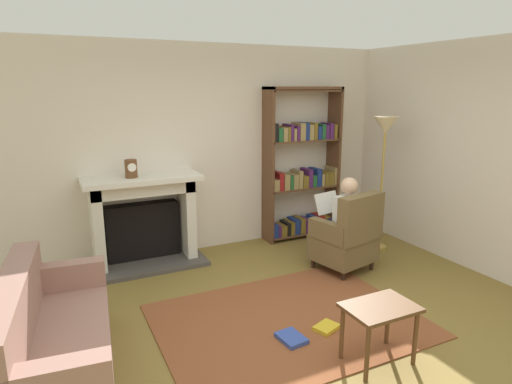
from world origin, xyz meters
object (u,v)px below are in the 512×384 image
(mantel_clock, at_px, (131,169))
(bookshelf, at_px, (302,168))
(floor_lamp, at_px, (385,137))
(seated_reader, at_px, (341,219))
(fireplace, at_px, (143,218))
(side_table, at_px, (380,315))
(armchair_reading, at_px, (348,237))
(sofa_floral, at_px, (51,344))

(mantel_clock, bearing_deg, bookshelf, 3.22)
(mantel_clock, distance_m, floor_lamp, 3.20)
(floor_lamp, bearing_deg, seated_reader, -160.53)
(fireplace, xyz_separation_m, side_table, (1.23, -2.85, -0.18))
(side_table, bearing_deg, mantel_clock, 116.26)
(armchair_reading, bearing_deg, fireplace, -43.47)
(sofa_floral, relative_size, side_table, 3.15)
(armchair_reading, bearing_deg, side_table, 47.86)
(mantel_clock, bearing_deg, floor_lamp, -13.69)
(bookshelf, bearing_deg, armchair_reading, -97.03)
(mantel_clock, height_order, armchair_reading, mantel_clock)
(mantel_clock, distance_m, sofa_floral, 2.32)
(mantel_clock, xyz_separation_m, seated_reader, (2.22, -1.06, -0.61))
(fireplace, bearing_deg, mantel_clock, -140.65)
(armchair_reading, bearing_deg, sofa_floral, 0.10)
(mantel_clock, relative_size, armchair_reading, 0.22)
(armchair_reading, distance_m, seated_reader, 0.23)
(mantel_clock, xyz_separation_m, sofa_floral, (-0.98, -1.90, -0.91))
(floor_lamp, bearing_deg, side_table, -131.23)
(side_table, xyz_separation_m, floor_lamp, (1.75, 1.99, 1.10))
(fireplace, distance_m, seated_reader, 2.40)
(sofa_floral, bearing_deg, mantel_clock, -21.57)
(sofa_floral, xyz_separation_m, side_table, (2.33, -0.85, 0.09))
(armchair_reading, bearing_deg, seated_reader, -90.00)
(seated_reader, distance_m, floor_lamp, 1.29)
(bookshelf, bearing_deg, floor_lamp, -52.27)
(seated_reader, relative_size, sofa_floral, 0.65)
(fireplace, xyz_separation_m, mantel_clock, (-0.12, -0.10, 0.64))
(mantel_clock, bearing_deg, seated_reader, -25.59)
(sofa_floral, relative_size, floor_lamp, 0.99)
(armchair_reading, bearing_deg, bookshelf, -109.47)
(bookshelf, height_order, side_table, bookshelf)
(armchair_reading, relative_size, sofa_floral, 0.55)
(bookshelf, bearing_deg, sofa_floral, -149.03)
(mantel_clock, relative_size, bookshelf, 0.10)
(sofa_floral, height_order, side_table, sofa_floral)
(seated_reader, xyz_separation_m, floor_lamp, (0.88, 0.31, 0.89))
(fireplace, relative_size, bookshelf, 0.65)
(armchair_reading, relative_size, side_table, 1.73)
(fireplace, relative_size, floor_lamp, 0.79)
(armchair_reading, xyz_separation_m, seated_reader, (-0.03, 0.11, 0.20))
(mantel_clock, distance_m, bookshelf, 2.42)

